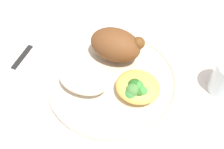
{
  "coord_description": "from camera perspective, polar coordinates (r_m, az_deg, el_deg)",
  "views": [
    {
      "loc": [
        0.14,
        -0.32,
        0.48
      ],
      "look_at": [
        0.0,
        0.0,
        0.03
      ],
      "focal_mm": 41.43,
      "sensor_mm": 36.0,
      "label": 1
    }
  ],
  "objects": [
    {
      "name": "fork",
      "position": [
        0.68,
        -14.91,
        5.53
      ],
      "size": [
        0.02,
        0.14,
        0.01
      ],
      "color": "#B2B2B7",
      "rests_on": "ground_plane"
    },
    {
      "name": "rice_pile",
      "position": [
        0.55,
        -6.45,
        -1.15
      ],
      "size": [
        0.11,
        0.07,
        0.04
      ],
      "primitive_type": "ellipsoid",
      "color": "silver",
      "rests_on": "plate"
    },
    {
      "name": "mac_cheese_with_broccoli",
      "position": [
        0.54,
        5.52,
        -2.87
      ],
      "size": [
        0.09,
        0.09,
        0.04
      ],
      "color": "#EBB852",
      "rests_on": "plate"
    },
    {
      "name": "plate",
      "position": [
        0.58,
        0.0,
        -1.12
      ],
      "size": [
        0.3,
        0.3,
        0.02
      ],
      "color": "beige",
      "rests_on": "ground_plane"
    },
    {
      "name": "roasted_chicken",
      "position": [
        0.59,
        0.91,
        6.6
      ],
      "size": [
        0.12,
        0.08,
        0.07
      ],
      "color": "brown",
      "rests_on": "plate"
    },
    {
      "name": "ground_plane",
      "position": [
        0.59,
        0.0,
        -1.68
      ],
      "size": [
        2.0,
        2.0,
        0.0
      ],
      "primitive_type": "plane",
      "color": "silver"
    },
    {
      "name": "knife",
      "position": [
        0.69,
        -17.58,
        6.02
      ],
      "size": [
        0.03,
        0.19,
        0.01
      ],
      "color": "black",
      "rests_on": "ground_plane"
    }
  ]
}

